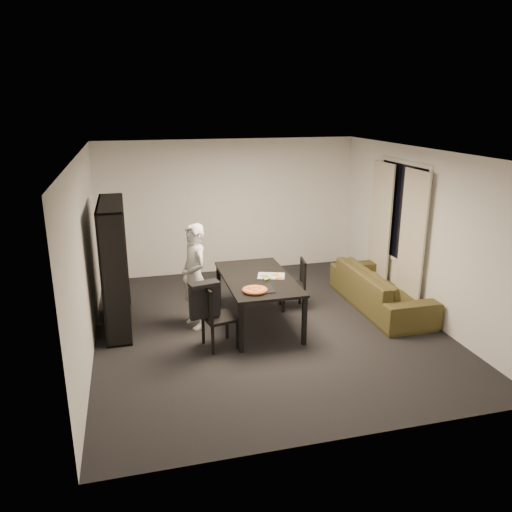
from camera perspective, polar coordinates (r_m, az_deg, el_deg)
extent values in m
cube|color=black|center=(7.65, 1.21, -8.02)|extent=(5.00, 5.50, 0.01)
cube|color=white|center=(6.95, 1.34, 11.76)|extent=(5.00, 5.50, 0.01)
cube|color=white|center=(9.79, -3.08, 5.63)|extent=(5.00, 0.01, 2.60)
cube|color=white|center=(4.76, 10.29, -7.40)|extent=(5.00, 0.01, 2.60)
cube|color=white|center=(6.97, -18.93, -0.08)|extent=(0.01, 5.50, 2.60)
cube|color=white|center=(8.21, 18.35, 2.50)|extent=(0.01, 5.50, 2.60)
cube|color=black|center=(8.65, 16.29, 4.77)|extent=(0.02, 1.40, 1.60)
cube|color=white|center=(8.65, 16.26, 4.77)|extent=(0.03, 1.52, 1.72)
cube|color=beige|center=(8.26, 17.38, 1.60)|extent=(0.03, 0.70, 2.25)
cube|color=beige|center=(9.13, 14.02, 3.31)|extent=(0.03, 0.70, 2.25)
cube|color=black|center=(7.63, -15.81, -1.10)|extent=(0.35, 1.50, 1.90)
cube|color=black|center=(7.48, 0.19, -2.58)|extent=(1.00, 1.79, 0.04)
cube|color=black|center=(6.77, -1.70, -8.23)|extent=(0.06, 0.06, 0.71)
cube|color=black|center=(7.00, 5.54, -7.42)|extent=(0.06, 0.06, 0.71)
cube|color=black|center=(8.30, -4.29, -3.34)|extent=(0.06, 0.06, 0.71)
cube|color=black|center=(8.49, 1.68, -2.82)|extent=(0.06, 0.06, 0.71)
cube|color=black|center=(6.90, -4.17, -7.02)|extent=(0.50, 0.50, 0.04)
cube|color=black|center=(6.74, -5.71, -5.40)|extent=(0.13, 0.42, 0.45)
cube|color=black|center=(6.67, -5.77, -3.77)|extent=(0.11, 0.40, 0.05)
cube|color=black|center=(6.91, -2.14, -9.02)|extent=(0.04, 0.04, 0.41)
cube|color=black|center=(7.21, -3.35, -7.87)|extent=(0.04, 0.04, 0.41)
cube|color=black|center=(6.79, -4.96, -9.59)|extent=(0.04, 0.04, 0.41)
cube|color=black|center=(7.09, -6.06, -8.40)|extent=(0.04, 0.04, 0.41)
cube|color=black|center=(8.17, 4.16, -3.38)|extent=(0.44, 0.44, 0.04)
cube|color=black|center=(8.13, 5.40, -1.85)|extent=(0.09, 0.39, 0.41)
cube|color=black|center=(8.07, 5.43, -0.59)|extent=(0.08, 0.37, 0.05)
cube|color=black|center=(8.37, 2.82, -4.35)|extent=(0.04, 0.04, 0.37)
cube|color=black|center=(8.07, 3.18, -5.20)|extent=(0.04, 0.04, 0.37)
cube|color=black|center=(8.43, 5.04, -4.25)|extent=(0.04, 0.04, 0.37)
cube|color=black|center=(8.13, 5.48, -5.09)|extent=(0.04, 0.04, 0.37)
cube|color=black|center=(6.73, -5.88, -5.23)|extent=(0.43, 0.17, 0.45)
cube|color=black|center=(6.64, -5.95, -3.23)|extent=(0.43, 0.26, 0.05)
imported|color=silver|center=(7.43, -7.05, -2.32)|extent=(0.53, 0.66, 1.58)
cube|color=black|center=(6.98, 0.36, -3.85)|extent=(0.42, 0.34, 0.01)
cylinder|color=brown|center=(6.91, -0.12, -3.91)|extent=(0.35, 0.35, 0.02)
cylinder|color=gold|center=(6.90, -0.12, -3.79)|extent=(0.31, 0.31, 0.01)
cube|color=silver|center=(7.52, 1.75, -2.29)|extent=(0.47, 0.41, 0.01)
imported|color=#3A3417|center=(8.47, 14.04, -3.61)|extent=(0.87, 2.22, 0.65)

